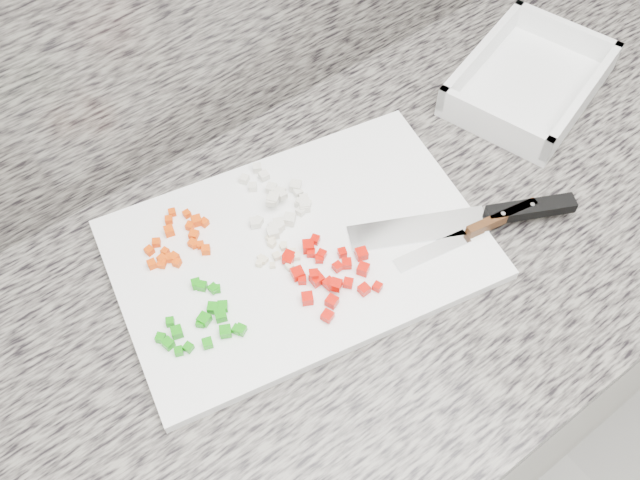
% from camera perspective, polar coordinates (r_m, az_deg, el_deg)
% --- Properties ---
extents(cabinet, '(3.92, 0.62, 0.86)m').
position_cam_1_polar(cabinet, '(1.36, 2.01, -12.17)').
color(cabinet, silver).
rests_on(cabinet, ground).
extents(countertop, '(3.96, 0.64, 0.04)m').
position_cam_1_polar(countertop, '(0.96, 2.79, -2.07)').
color(countertop, slate).
rests_on(countertop, cabinet).
extents(cutting_board, '(0.53, 0.40, 0.02)m').
position_cam_1_polar(cutting_board, '(0.94, -1.71, -0.76)').
color(cutting_board, white).
rests_on(cutting_board, countertop).
extents(carrot_pile, '(0.10, 0.09, 0.01)m').
position_cam_1_polar(carrot_pile, '(0.95, -11.17, 0.01)').
color(carrot_pile, '#DC4004').
rests_on(carrot_pile, cutting_board).
extents(onion_pile, '(0.10, 0.12, 0.02)m').
position_cam_1_polar(onion_pile, '(0.96, -3.06, 2.84)').
color(onion_pile, silver).
rests_on(onion_pile, cutting_board).
extents(green_pepper_pile, '(0.10, 0.10, 0.01)m').
position_cam_1_polar(green_pepper_pile, '(0.88, -9.33, -6.37)').
color(green_pepper_pile, '#12850C').
rests_on(green_pepper_pile, cutting_board).
extents(red_pepper_pile, '(0.11, 0.12, 0.02)m').
position_cam_1_polar(red_pepper_pile, '(0.90, 0.56, -2.62)').
color(red_pepper_pile, '#BD0B02').
rests_on(red_pepper_pile, cutting_board).
extents(garlic_pile, '(0.06, 0.06, 0.01)m').
position_cam_1_polar(garlic_pile, '(0.92, -3.40, -1.03)').
color(garlic_pile, beige).
rests_on(garlic_pile, cutting_board).
extents(chef_knife, '(0.29, 0.17, 0.02)m').
position_cam_1_polar(chef_knife, '(0.98, 13.64, 1.90)').
color(chef_knife, silver).
rests_on(chef_knife, cutting_board).
extents(paring_knife, '(0.21, 0.05, 0.02)m').
position_cam_1_polar(paring_knife, '(0.97, 13.02, 1.08)').
color(paring_knife, silver).
rests_on(paring_knife, cutting_board).
extents(tray, '(0.30, 0.25, 0.05)m').
position_cam_1_polar(tray, '(1.17, 16.35, 11.95)').
color(tray, white).
rests_on(tray, countertop).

